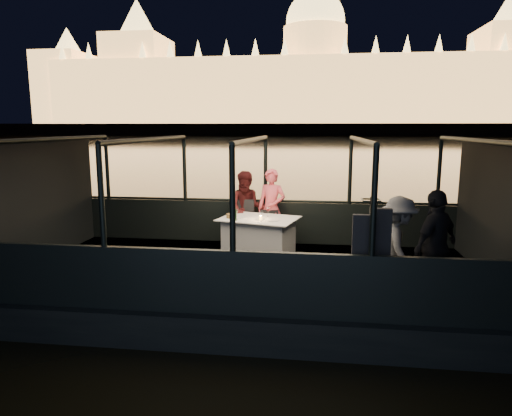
# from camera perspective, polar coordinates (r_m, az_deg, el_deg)

# --- Properties ---
(river_water) EXTENTS (500.00, 500.00, 0.00)m
(river_water) POSITION_cam_1_polar(r_m,az_deg,el_deg) (87.82, 6.74, 8.12)
(river_water) COLOR black
(river_water) RESTS_ON ground
(boat_hull) EXTENTS (8.60, 4.40, 1.00)m
(boat_hull) POSITION_cam_1_polar(r_m,az_deg,el_deg) (8.40, -0.36, -10.95)
(boat_hull) COLOR black
(boat_hull) RESTS_ON river_water
(boat_deck) EXTENTS (8.00, 4.00, 0.04)m
(boat_deck) POSITION_cam_1_polar(r_m,az_deg,el_deg) (8.24, -0.36, -7.83)
(boat_deck) COLOR black
(boat_deck) RESTS_ON boat_hull
(gunwale_port) EXTENTS (8.00, 0.08, 0.90)m
(gunwale_port) POSITION_cam_1_polar(r_m,az_deg,el_deg) (10.04, 1.17, -1.77)
(gunwale_port) COLOR black
(gunwale_port) RESTS_ON boat_deck
(gunwale_starboard) EXTENTS (8.00, 0.08, 0.90)m
(gunwale_starboard) POSITION_cam_1_polar(r_m,az_deg,el_deg) (6.22, -2.87, -9.35)
(gunwale_starboard) COLOR black
(gunwale_starboard) RESTS_ON boat_deck
(cabin_glass_port) EXTENTS (8.00, 0.02, 1.40)m
(cabin_glass_port) POSITION_cam_1_polar(r_m,az_deg,el_deg) (9.87, 1.20, 4.77)
(cabin_glass_port) COLOR #99B2B2
(cabin_glass_port) RESTS_ON gunwale_port
(cabin_glass_starboard) EXTENTS (8.00, 0.02, 1.40)m
(cabin_glass_starboard) POSITION_cam_1_polar(r_m,az_deg,el_deg) (5.93, -2.97, 1.17)
(cabin_glass_starboard) COLOR #99B2B2
(cabin_glass_starboard) RESTS_ON gunwale_starboard
(cabin_roof_glass) EXTENTS (8.00, 4.00, 0.02)m
(cabin_roof_glass) POSITION_cam_1_polar(r_m,az_deg,el_deg) (7.84, -0.38, 8.51)
(cabin_roof_glass) COLOR #99B2B2
(cabin_roof_glass) RESTS_ON boat_deck
(end_wall_fore) EXTENTS (0.02, 4.00, 2.30)m
(end_wall_fore) POSITION_cam_1_polar(r_m,az_deg,el_deg) (9.37, -25.40, 0.73)
(end_wall_fore) COLOR black
(end_wall_fore) RESTS_ON boat_deck
(end_wall_aft) EXTENTS (0.02, 4.00, 2.30)m
(end_wall_aft) POSITION_cam_1_polar(r_m,az_deg,el_deg) (8.42, 27.72, -0.42)
(end_wall_aft) COLOR black
(end_wall_aft) RESTS_ON boat_deck
(canopy_ribs) EXTENTS (8.00, 4.00, 2.30)m
(canopy_ribs) POSITION_cam_1_polar(r_m,az_deg,el_deg) (7.96, -0.37, 0.20)
(canopy_ribs) COLOR black
(canopy_ribs) RESTS_ON boat_deck
(embankment) EXTENTS (400.00, 140.00, 6.00)m
(embankment) POSITION_cam_1_polar(r_m,az_deg,el_deg) (217.78, 7.19, 9.55)
(embankment) COLOR #423D33
(embankment) RESTS_ON ground
(parliament_building) EXTENTS (220.00, 32.00, 60.00)m
(parliament_building) POSITION_cam_1_polar(r_m,az_deg,el_deg) (184.61, 7.33, 18.17)
(parliament_building) COLOR #F2D18C
(parliament_building) RESTS_ON embankment
(dining_table_central) EXTENTS (1.67, 1.38, 0.77)m
(dining_table_central) POSITION_cam_1_polar(r_m,az_deg,el_deg) (8.97, 0.37, -3.64)
(dining_table_central) COLOR white
(dining_table_central) RESTS_ON boat_deck
(chair_port_left) EXTENTS (0.51, 0.51, 1.00)m
(chair_port_left) POSITION_cam_1_polar(r_m,az_deg,el_deg) (9.49, -1.79, -2.48)
(chair_port_left) COLOR black
(chair_port_left) RESTS_ON boat_deck
(chair_port_right) EXTENTS (0.42, 0.42, 0.81)m
(chair_port_right) POSITION_cam_1_polar(r_m,az_deg,el_deg) (9.38, 1.54, -2.63)
(chair_port_right) COLOR black
(chair_port_right) RESTS_ON boat_deck
(coat_stand) EXTENTS (0.51, 0.44, 1.62)m
(coat_stand) POSITION_cam_1_polar(r_m,az_deg,el_deg) (6.28, 13.95, -5.16)
(coat_stand) COLOR black
(coat_stand) RESTS_ON boat_deck
(person_woman_coral) EXTENTS (0.68, 0.54, 1.66)m
(person_woman_coral) POSITION_cam_1_polar(r_m,az_deg,el_deg) (9.58, 1.94, -0.53)
(person_woman_coral) COLOR #F35865
(person_woman_coral) RESTS_ON boat_deck
(person_man_maroon) EXTENTS (0.80, 0.64, 1.61)m
(person_man_maroon) POSITION_cam_1_polar(r_m,az_deg,el_deg) (9.64, -1.15, -0.46)
(person_man_maroon) COLOR #411213
(person_man_maroon) RESTS_ON boat_deck
(passenger_stripe) EXTENTS (0.62, 1.02, 1.52)m
(passenger_stripe) POSITION_cam_1_polar(r_m,az_deg,el_deg) (7.12, 17.37, -3.93)
(passenger_stripe) COLOR silver
(passenger_stripe) RESTS_ON boat_deck
(passenger_dark) EXTENTS (0.98, 0.98, 1.66)m
(passenger_dark) POSITION_cam_1_polar(r_m,az_deg,el_deg) (7.06, 21.52, -4.28)
(passenger_dark) COLOR black
(passenger_dark) RESTS_ON boat_deck
(wine_bottle) EXTENTS (0.07, 0.07, 0.28)m
(wine_bottle) POSITION_cam_1_polar(r_m,az_deg,el_deg) (8.62, -2.63, -0.62)
(wine_bottle) COLOR #123217
(wine_bottle) RESTS_ON dining_table_central
(bread_basket) EXTENTS (0.23, 0.23, 0.08)m
(bread_basket) POSITION_cam_1_polar(r_m,az_deg,el_deg) (8.92, -3.09, -0.98)
(bread_basket) COLOR olive
(bread_basket) RESTS_ON dining_table_central
(amber_candle) EXTENTS (0.06, 0.06, 0.08)m
(amber_candle) POSITION_cam_1_polar(r_m,az_deg,el_deg) (8.73, 0.59, -1.20)
(amber_candle) COLOR gold
(amber_candle) RESTS_ON dining_table_central
(plate_near) EXTENTS (0.35, 0.35, 0.02)m
(plate_near) POSITION_cam_1_polar(r_m,az_deg,el_deg) (8.65, 2.06, -1.53)
(plate_near) COLOR silver
(plate_near) RESTS_ON dining_table_central
(plate_far) EXTENTS (0.28, 0.28, 0.02)m
(plate_far) POSITION_cam_1_polar(r_m,az_deg,el_deg) (8.91, -1.96, -1.19)
(plate_far) COLOR silver
(plate_far) RESTS_ON dining_table_central
(wine_glass_white) EXTENTS (0.07, 0.07, 0.19)m
(wine_glass_white) POSITION_cam_1_polar(r_m,az_deg,el_deg) (8.69, -2.45, -0.89)
(wine_glass_white) COLOR silver
(wine_glass_white) RESTS_ON dining_table_central
(wine_glass_red) EXTENTS (0.07, 0.07, 0.17)m
(wine_glass_red) POSITION_cam_1_polar(r_m,az_deg,el_deg) (9.02, 1.50, -0.48)
(wine_glass_red) COLOR silver
(wine_glass_red) RESTS_ON dining_table_central
(wine_glass_empty) EXTENTS (0.06, 0.06, 0.17)m
(wine_glass_empty) POSITION_cam_1_polar(r_m,az_deg,el_deg) (8.55, 0.69, -1.08)
(wine_glass_empty) COLOR silver
(wine_glass_empty) RESTS_ON dining_table_central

